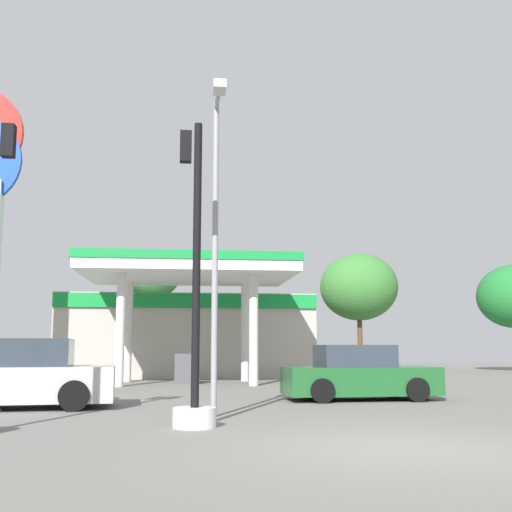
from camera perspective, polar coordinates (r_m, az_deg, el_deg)
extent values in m
plane|color=slate|center=(8.98, 13.32, -16.57)|extent=(90.00, 90.00, 0.00)
cube|color=#ADA89E|center=(29.68, -6.25, -7.22)|extent=(11.17, 5.11, 3.65)
cube|color=#148C38|center=(27.14, -6.18, -4.02)|extent=(11.17, 0.12, 0.60)
cube|color=white|center=(24.08, -6.11, -1.60)|extent=(7.72, 5.79, 0.35)
cube|color=#148C38|center=(24.12, -6.10, -0.84)|extent=(7.82, 5.89, 0.30)
cylinder|color=silver|center=(22.45, -12.13, -6.45)|extent=(0.32, 0.32, 3.91)
cylinder|color=silver|center=(22.47, -0.21, -6.63)|extent=(0.32, 0.32, 3.91)
cylinder|color=silver|center=(25.62, -11.43, -6.66)|extent=(0.32, 0.32, 3.91)
cylinder|color=silver|center=(25.64, -0.99, -6.82)|extent=(0.32, 0.32, 3.91)
cube|color=#4C4C51|center=(23.94, -6.24, -10.05)|extent=(0.90, 0.60, 1.10)
cylinder|color=black|center=(17.94, 12.29, -11.35)|extent=(0.60, 0.23, 0.59)
cylinder|color=black|center=(16.46, 14.30, -11.59)|extent=(0.60, 0.23, 0.59)
cylinder|color=black|center=(17.24, 4.63, -11.65)|extent=(0.60, 0.23, 0.59)
cylinder|color=black|center=(15.69, 5.98, -11.97)|extent=(0.60, 0.23, 0.59)
cube|color=#1E5928|center=(16.78, 9.34, -11.00)|extent=(3.94, 1.77, 0.70)
cube|color=#2D3842|center=(16.72, 8.83, -8.93)|extent=(1.90, 1.51, 0.59)
cube|color=black|center=(17.46, 15.42, -11.04)|extent=(0.17, 1.55, 0.22)
cylinder|color=black|center=(14.18, -16.07, -12.00)|extent=(0.66, 0.28, 0.65)
cylinder|color=black|center=(15.91, -15.57, -11.57)|extent=(0.66, 0.28, 0.65)
cube|color=#B2B2BA|center=(15.19, -20.81, -10.71)|extent=(4.38, 2.14, 0.77)
cube|color=#2D3842|center=(15.14, -20.11, -8.23)|extent=(2.15, 1.75, 0.65)
cylinder|color=silver|center=(11.04, -5.56, -14.27)|extent=(0.74, 0.74, 0.33)
cylinder|color=black|center=(11.07, -5.37, -0.45)|extent=(0.14, 0.14, 4.99)
cube|color=black|center=(11.70, -6.34, 9.74)|extent=(0.21, 0.20, 0.57)
sphere|color=red|center=(11.87, -6.32, 10.39)|extent=(0.15, 0.15, 0.15)
sphere|color=#D89E0C|center=(11.81, -6.34, 9.56)|extent=(0.15, 0.15, 0.15)
sphere|color=green|center=(11.76, -6.35, 8.72)|extent=(0.15, 0.15, 0.15)
cube|color=black|center=(11.70, -21.39, 9.63)|extent=(0.21, 0.20, 0.57)
sphere|color=red|center=(11.86, -21.19, 10.28)|extent=(0.15, 0.15, 0.15)
sphere|color=#D89E0C|center=(11.81, -21.24, 9.45)|extent=(0.15, 0.15, 0.15)
sphere|color=green|center=(11.76, -21.28, 8.61)|extent=(0.15, 0.15, 0.15)
cylinder|color=brown|center=(33.27, -9.38, -6.99)|extent=(0.37, 0.37, 3.96)
ellipsoid|color=#2F7434|center=(33.47, -9.26, -1.78)|extent=(2.83, 2.83, 2.31)
cylinder|color=brown|center=(34.32, 9.36, -7.84)|extent=(0.26, 0.26, 2.99)
ellipsoid|color=#397933|center=(34.47, 9.24, -2.76)|extent=(4.15, 4.15, 3.60)
cylinder|color=gray|center=(12.73, -3.71, 0.11)|extent=(0.12, 0.12, 6.35)
cylinder|color=gray|center=(12.96, -3.45, 14.09)|extent=(0.09, 1.20, 0.09)
cube|color=beige|center=(12.39, -3.30, 14.92)|extent=(0.24, 0.44, 0.16)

